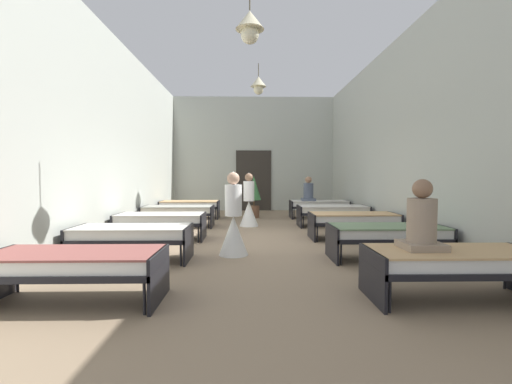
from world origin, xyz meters
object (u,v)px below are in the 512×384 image
(nurse_near_aisle, at_px, (249,207))
(patient_seated_secondary, at_px, (308,192))
(bed_right_row_0, at_px, (454,262))
(bed_left_row_1, at_px, (132,234))
(bed_left_row_0, at_px, (75,264))
(nurse_mid_aisle, at_px, (233,225))
(bed_right_row_4, at_px, (319,205))
(bed_right_row_2, at_px, (353,219))
(potted_plant, at_px, (254,193))
(bed_right_row_1, at_px, (387,234))
(bed_left_row_2, at_px, (161,220))
(patient_seated_primary, at_px, (422,223))
(bed_right_row_3, at_px, (333,211))
(bed_left_row_4, at_px, (190,205))
(bed_left_row_3, at_px, (178,211))

(nurse_near_aisle, height_order, patient_seated_secondary, nurse_near_aisle)
(bed_right_row_0, relative_size, bed_left_row_1, 1.00)
(bed_left_row_0, relative_size, nurse_near_aisle, 1.28)
(bed_right_row_0, distance_m, patient_seated_secondary, 7.63)
(bed_right_row_0, xyz_separation_m, nurse_mid_aisle, (-2.59, 2.28, 0.09))
(nurse_near_aisle, xyz_separation_m, patient_seated_secondary, (1.97, 1.81, 0.34))
(bed_right_row_4, bearing_deg, bed_right_row_2, -90.00)
(nurse_mid_aisle, bearing_deg, bed_right_row_0, -90.86)
(patient_seated_secondary, relative_size, potted_plant, 0.58)
(bed_right_row_1, height_order, nurse_near_aisle, nurse_near_aisle)
(bed_left_row_2, xyz_separation_m, bed_right_row_2, (4.25, 0.00, 0.00))
(patient_seated_primary, bearing_deg, bed_right_row_2, 84.66)
(bed_right_row_3, distance_m, bed_left_row_4, 4.66)
(bed_left_row_1, relative_size, bed_right_row_4, 1.00)
(bed_right_row_3, bearing_deg, bed_right_row_2, -90.00)
(bed_left_row_4, xyz_separation_m, bed_right_row_4, (4.25, 0.00, 0.00))
(bed_right_row_4, xyz_separation_m, patient_seated_secondary, (-0.35, 0.01, 0.43))
(bed_right_row_0, height_order, bed_right_row_4, same)
(bed_left_row_4, xyz_separation_m, potted_plant, (2.10, 0.13, 0.38))
(bed_left_row_4, relative_size, patient_seated_primary, 2.38)
(nurse_mid_aisle, bearing_deg, bed_left_row_0, -175.56)
(bed_right_row_1, xyz_separation_m, bed_right_row_4, (0.00, 5.70, 0.00))
(bed_right_row_0, height_order, bed_left_row_2, same)
(bed_left_row_2, height_order, bed_right_row_4, same)
(bed_left_row_0, bearing_deg, nurse_near_aisle, 71.58)
(bed_left_row_1, height_order, potted_plant, potted_plant)
(bed_left_row_0, xyz_separation_m, bed_left_row_2, (0.00, 3.80, 0.00))
(bed_left_row_2, bearing_deg, bed_right_row_3, 24.08)
(patient_seated_secondary, distance_m, potted_plant, 1.80)
(bed_left_row_1, height_order, bed_right_row_2, same)
(bed_left_row_1, height_order, nurse_near_aisle, nurse_near_aisle)
(bed_left_row_4, height_order, patient_seated_primary, patient_seated_primary)
(bed_left_row_2, bearing_deg, bed_right_row_2, 0.00)
(bed_right_row_0, bearing_deg, potted_plant, 105.53)
(bed_left_row_0, bearing_deg, bed_left_row_2, 90.00)
(bed_left_row_2, bearing_deg, bed_right_row_0, -41.79)
(bed_right_row_0, distance_m, bed_right_row_2, 3.80)
(bed_right_row_3, height_order, potted_plant, potted_plant)
(bed_left_row_1, xyz_separation_m, nurse_mid_aisle, (1.66, 0.38, 0.09))
(nurse_near_aisle, bearing_deg, potted_plant, -87.52)
(bed_left_row_3, bearing_deg, bed_left_row_0, -90.00)
(bed_right_row_0, bearing_deg, bed_left_row_4, 119.22)
(bed_right_row_2, xyz_separation_m, bed_left_row_4, (-4.25, 3.80, 0.00))
(patient_seated_primary, xyz_separation_m, potted_plant, (-1.80, 7.68, -0.05))
(patient_seated_primary, bearing_deg, bed_right_row_0, -8.56)
(bed_right_row_1, height_order, bed_right_row_4, same)
(bed_right_row_0, relative_size, bed_right_row_3, 1.00)
(bed_left_row_3, bearing_deg, bed_left_row_1, -90.00)
(bed_left_row_1, xyz_separation_m, bed_left_row_2, (0.00, 1.90, 0.00))
(bed_right_row_3, relative_size, nurse_near_aisle, 1.28)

